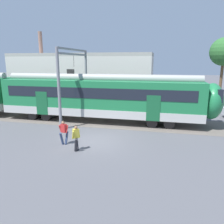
{
  "coord_description": "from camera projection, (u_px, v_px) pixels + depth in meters",
  "views": [
    {
      "loc": [
        4.36,
        -13.7,
        5.46
      ],
      "look_at": [
        0.68,
        2.35,
        1.6
      ],
      "focal_mm": 35.0,
      "sensor_mm": 36.0,
      "label": 1
    }
  ],
  "objects": [
    {
      "name": "catenary_gantry",
      "position": [
        74.0,
        74.0,
        19.94
      ],
      "size": [
        0.24,
        6.64,
        6.53
      ],
      "color": "gray",
      "rests_on": "ground"
    },
    {
      "name": "ground_plane",
      "position": [
        95.0,
        141.0,
        15.19
      ],
      "size": [
        160.0,
        160.0,
        0.0
      ],
      "primitive_type": "plane",
      "color": "#515156"
    },
    {
      "name": "commuter_train",
      "position": [
        17.0,
        94.0,
        21.75
      ],
      "size": [
        38.05,
        3.07,
        4.73
      ],
      "color": "#B7B7B2",
      "rests_on": "ground"
    },
    {
      "name": "street_tree_right",
      "position": [
        224.0,
        52.0,
        25.22
      ],
      "size": [
        3.23,
        3.23,
        8.12
      ],
      "color": "brown",
      "rests_on": "ground"
    },
    {
      "name": "background_building",
      "position": [
        81.0,
        79.0,
        28.5
      ],
      "size": [
        18.29,
        5.0,
        9.2
      ],
      "color": "beige",
      "rests_on": "ground"
    },
    {
      "name": "pedestrian_yellow",
      "position": [
        76.0,
        136.0,
        13.38
      ],
      "size": [
        0.45,
        0.69,
        1.67
      ],
      "color": "#28282D",
      "rests_on": "ground"
    },
    {
      "name": "pedestrian_red",
      "position": [
        64.0,
        131.0,
        14.43
      ],
      "size": [
        0.62,
        0.6,
        1.67
      ],
      "color": "navy",
      "rests_on": "ground"
    }
  ]
}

